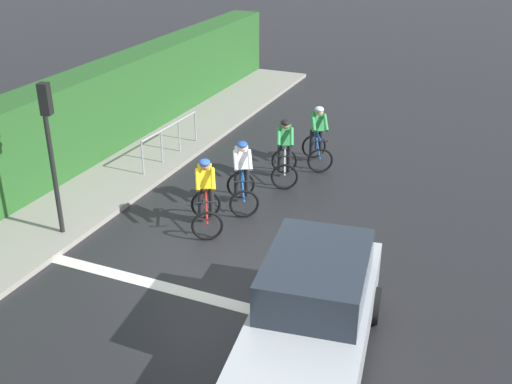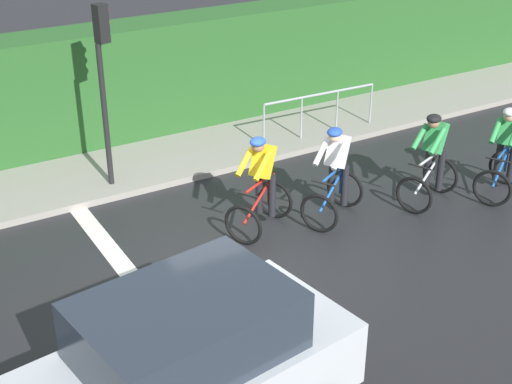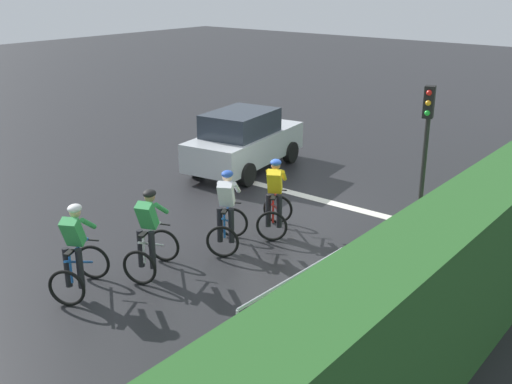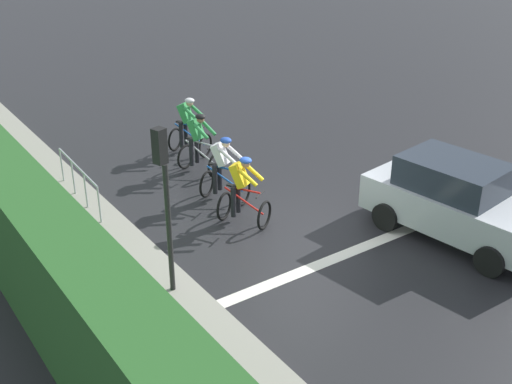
{
  "view_description": "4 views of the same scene",
  "coord_description": "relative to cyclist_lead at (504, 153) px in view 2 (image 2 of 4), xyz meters",
  "views": [
    {
      "loc": [
        5.12,
        -9.53,
        6.63
      ],
      "look_at": [
        0.28,
        1.63,
        0.82
      ],
      "focal_mm": 43.85,
      "sensor_mm": 36.0,
      "label": 1
    },
    {
      "loc": [
        8.3,
        -4.29,
        5.96
      ],
      "look_at": [
        -0.45,
        0.89,
        0.83
      ],
      "focal_mm": 51.31,
      "sensor_mm": 36.0,
      "label": 2
    },
    {
      "loc": [
        -8.15,
        11.09,
        5.39
      ],
      "look_at": [
        -0.94,
        2.09,
        1.28
      ],
      "focal_mm": 42.93,
      "sensor_mm": 36.0,
      "label": 3
    },
    {
      "loc": [
        -7.92,
        -9.84,
        7.21
      ],
      "look_at": [
        -0.6,
        0.66,
        0.96
      ],
      "focal_mm": 45.75,
      "sensor_mm": 36.0,
      "label": 4
    }
  ],
  "objects": [
    {
      "name": "ground_plane",
      "position": [
        -0.4,
        -5.45,
        -0.8
      ],
      "size": [
        80.0,
        80.0,
        0.0
      ],
      "primitive_type": "plane",
      "color": "black"
    },
    {
      "name": "sidewalk_kerb",
      "position": [
        -4.64,
        -3.45,
        -0.74
      ],
      "size": [
        2.8,
        23.74,
        0.12
      ],
      "primitive_type": "cube",
      "color": "gray",
      "rests_on": "ground"
    },
    {
      "name": "stone_wall_low",
      "position": [
        -5.54,
        -3.45,
        -0.52
      ],
      "size": [
        0.44,
        23.74,
        0.56
      ],
      "primitive_type": "cube",
      "color": "gray",
      "rests_on": "ground"
    },
    {
      "name": "hedge_wall",
      "position": [
        -5.84,
        -3.45,
        0.41
      ],
      "size": [
        1.1,
        23.74,
        2.41
      ],
      "primitive_type": "cube",
      "color": "#265623",
      "rests_on": "ground"
    },
    {
      "name": "road_marking_stop_line",
      "position": [
        -0.4,
        -6.72,
        -0.79
      ],
      "size": [
        7.0,
        0.3,
        0.01
      ],
      "primitive_type": "cube",
      "color": "silver",
      "rests_on": "ground"
    },
    {
      "name": "cyclist_lead",
      "position": [
        0.0,
        0.0,
        0.0
      ],
      "size": [
        1.11,
        1.27,
        1.66
      ],
      "color": "black",
      "rests_on": "ground"
    },
    {
      "name": "cyclist_second",
      "position": [
        -0.43,
        -1.32,
        0.0
      ],
      "size": [
        1.03,
        1.25,
        1.66
      ],
      "color": "black",
      "rests_on": "ground"
    },
    {
      "name": "cyclist_mid",
      "position": [
        -0.79,
        -3.1,
        0.0
      ],
      "size": [
        1.12,
        1.27,
        1.66
      ],
      "color": "black",
      "rests_on": "ground"
    },
    {
      "name": "cyclist_fourth",
      "position": [
        -1.07,
        -4.35,
        0.0
      ],
      "size": [
        1.12,
        1.27,
        1.66
      ],
      "color": "black",
      "rests_on": "ground"
    },
    {
      "name": "car_silver",
      "position": [
        2.41,
        -7.49,
        0.08
      ],
      "size": [
        2.32,
        4.3,
        1.76
      ],
      "color": "#B7BCC1",
      "rests_on": "ground"
    },
    {
      "name": "traffic_light_near_crossing",
      "position": [
        -3.73,
        -5.87,
        1.43
      ],
      "size": [
        0.24,
        0.31,
        3.34
      ],
      "color": "black",
      "rests_on": "ground"
    },
    {
      "name": "pedestrian_railing_kerbside",
      "position": [
        -3.74,
        -1.33,
        -0.04
      ],
      "size": [
        0.14,
        2.69,
        1.03
      ],
      "color": "#999EA3",
      "rests_on": "ground"
    }
  ]
}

